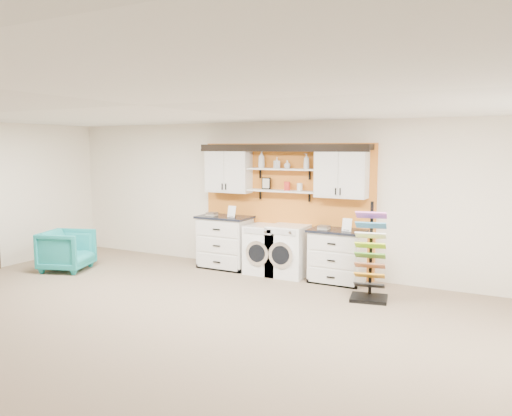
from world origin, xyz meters
The scene contains 22 objects.
floor centered at (0.00, 0.00, 0.00)m, with size 10.00×10.00×0.00m, color gray.
ceiling centered at (0.00, 0.00, 2.80)m, with size 10.00×10.00×0.00m, color white.
wall_back centered at (0.00, 4.00, 1.40)m, with size 10.00×10.00×0.00m, color silver.
accent_panel centered at (0.00, 3.96, 1.20)m, with size 3.40×0.07×2.40m, color orange.
upper_cabinet_left centered at (-1.13, 3.79, 1.88)m, with size 0.90×0.35×0.84m.
upper_cabinet_right centered at (1.13, 3.79, 1.88)m, with size 0.90×0.35×0.84m.
shelf_lower centered at (0.00, 3.80, 1.53)m, with size 1.32×0.28×0.03m, color silver.
shelf_upper centered at (0.00, 3.80, 1.93)m, with size 1.32×0.28×0.03m, color silver.
crown_molding centered at (0.00, 3.81, 2.33)m, with size 3.30×0.41×0.13m.
picture_frame centered at (-0.35, 3.85, 1.66)m, with size 0.18×0.02×0.22m.
canister_red centered at (0.10, 3.80, 1.62)m, with size 0.11×0.11×0.16m, color red.
canister_cream centered at (0.35, 3.80, 1.61)m, with size 0.10×0.10×0.14m, color silver.
base_cabinet_left centered at (-1.13, 3.64, 0.50)m, with size 1.04×0.66×1.01m.
base_cabinet_right centered at (1.13, 3.64, 0.46)m, with size 0.94×0.66×0.93m.
washer centered at (-0.25, 3.64, 0.45)m, with size 0.64×0.71×0.90m.
dryer centered at (0.21, 3.64, 0.46)m, with size 0.66×0.71×0.93m.
sample_rack centered at (1.90, 2.91, 0.49)m, with size 0.62×0.55×1.50m.
armchair centered at (-3.68, 2.06, 0.38)m, with size 0.82×0.84×0.77m, color teal.
soap_bottle_a centered at (-0.42, 3.80, 2.10)m, with size 0.12×0.12×0.31m, color silver.
soap_bottle_b centered at (-0.11, 3.80, 2.05)m, with size 0.09×0.09×0.20m, color silver.
soap_bottle_c centered at (0.10, 3.80, 2.02)m, with size 0.11×0.11×0.15m, color silver.
soap_bottle_d centered at (0.48, 3.80, 2.08)m, with size 0.10×0.11×0.27m, color silver.
Camera 1 is at (3.83, -4.48, 2.32)m, focal length 35.00 mm.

